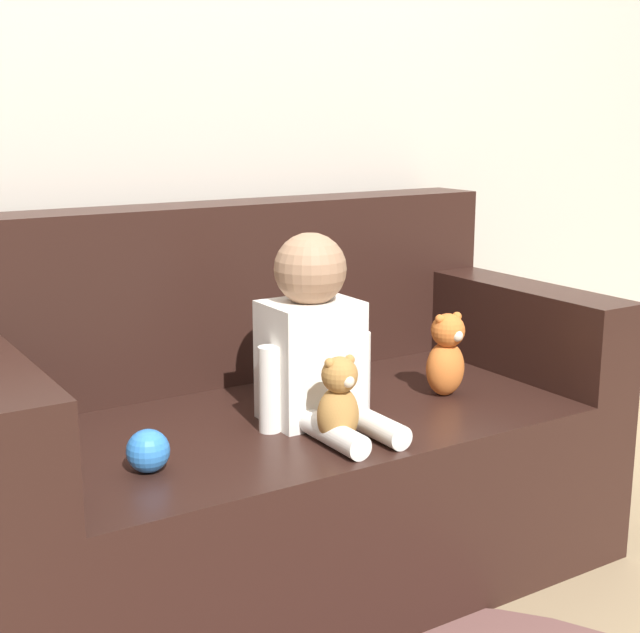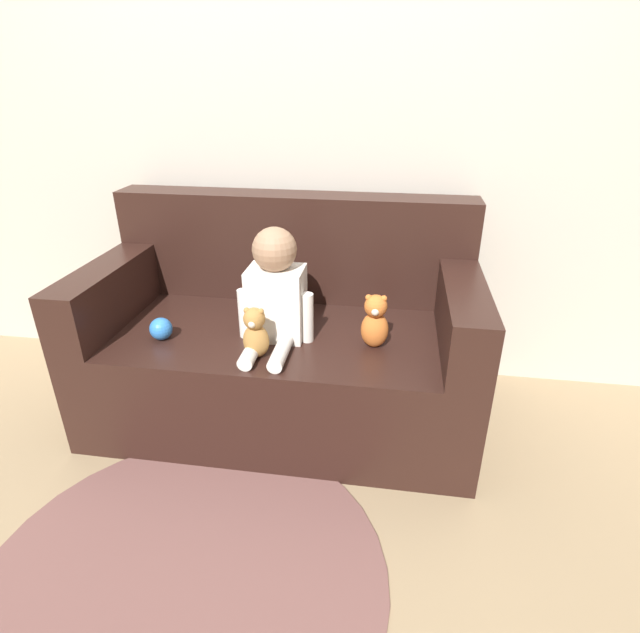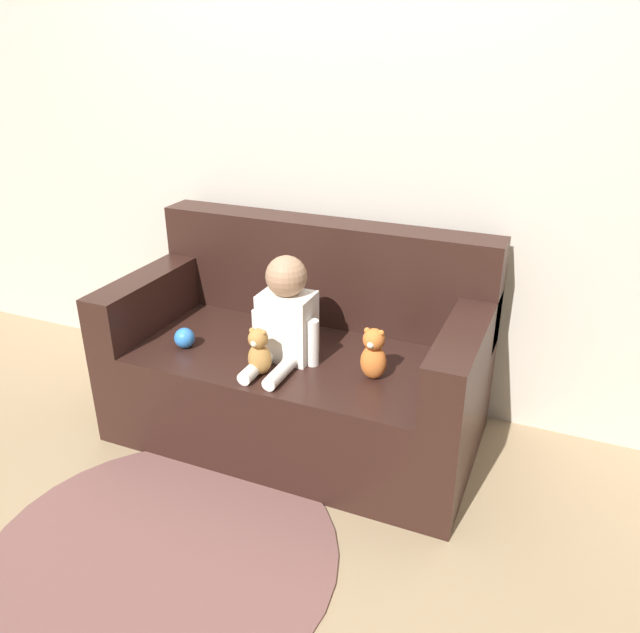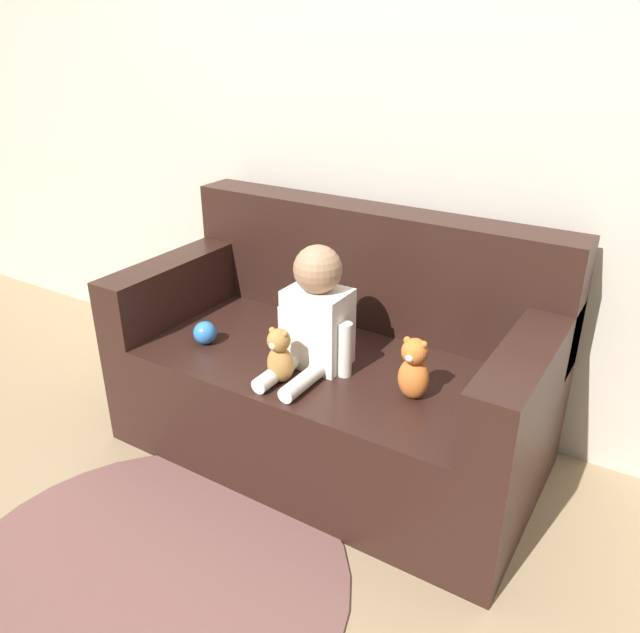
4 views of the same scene
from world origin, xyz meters
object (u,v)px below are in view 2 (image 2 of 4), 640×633
toy_ball (161,329)px  couch (285,342)px  teddy_bear_brown (255,333)px  person_baby (275,293)px  plush_toy_side (375,321)px

toy_ball → couch: bearing=29.2°
teddy_bear_brown → person_baby: bearing=76.7°
couch → toy_ball: bearing=-150.8°
plush_toy_side → toy_ball: bearing=-175.5°
toy_ball → plush_toy_side: bearing=4.5°
teddy_bear_brown → couch: bearing=84.5°
person_baby → teddy_bear_brown: size_ratio=2.21×
person_baby → plush_toy_side: size_ratio=2.05×
person_baby → toy_ball: bearing=-169.3°
person_baby → toy_ball: size_ratio=5.01×
plush_toy_side → teddy_bear_brown: bearing=-161.2°
teddy_bear_brown → plush_toy_side: 0.46m
couch → teddy_bear_brown: size_ratio=7.95×
couch → person_baby: bearing=-87.4°
teddy_bear_brown → toy_ball: (-0.42, 0.08, -0.06)m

